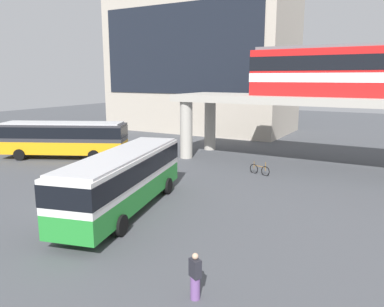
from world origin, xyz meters
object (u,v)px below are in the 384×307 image
object	(u,v)px
pedestrian_walking_across	(195,278)
train	(377,70)
bicycle_brown	(260,170)
station_building	(201,59)
bus_main	(124,175)
bus_secondary	(63,136)

from	to	relation	value
pedestrian_walking_across	train	bearing A→B (deg)	81.24
bicycle_brown	station_building	bearing A→B (deg)	128.13
train	bus_main	world-z (taller)	train
bicycle_brown	train	bearing A→B (deg)	34.48
station_building	bicycle_brown	xyz separation A→B (m)	(15.73, -20.04, -9.17)
bus_secondary	bus_main	bearing A→B (deg)	-30.86
station_building	train	world-z (taller)	station_building
bicycle_brown	pedestrian_walking_across	distance (m)	16.93
station_building	bus_secondary	world-z (taller)	station_building
bus_secondary	pedestrian_walking_across	distance (m)	24.94
train	bus_main	xyz separation A→B (m)	(-10.63, -15.89, -5.63)
train	bus_secondary	bearing A→B (deg)	-162.17
station_building	bus_main	size ratio (longest dim) A/B	2.13
bicycle_brown	pedestrian_walking_across	world-z (taller)	pedestrian_walking_across
bus_secondary	pedestrian_walking_across	bearing A→B (deg)	-32.88
train	bicycle_brown	xyz separation A→B (m)	(-6.96, -4.78, -7.26)
bus_main	pedestrian_walking_across	distance (m)	9.21
bus_main	bicycle_brown	bearing A→B (deg)	71.72
pedestrian_walking_across	bus_main	bearing A→B (deg)	143.61
bicycle_brown	pedestrian_walking_across	bearing A→B (deg)	-77.45
train	bus_main	bearing A→B (deg)	-123.78
bus_main	bus_secondary	bearing A→B (deg)	149.14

